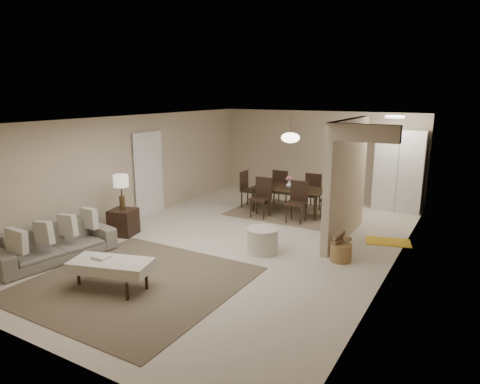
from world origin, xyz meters
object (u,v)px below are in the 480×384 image
Objects in this scene: sofa at (54,244)px; round_pouf at (262,241)px; ottoman_bench at (111,266)px; dining_table at (289,200)px; pantry_cabinet at (400,171)px; wicker_basket at (341,252)px; side_table at (123,222)px.

sofa is 3.48× the size of round_pouf.
ottoman_bench is 2.24× the size of round_pouf.
ottoman_bench is 5.43m from dining_table.
ottoman_bench is at bearing -99.42° from dining_table.
pantry_cabinet is 5.39× the size of wicker_basket.
side_table is at bearing -127.56° from dining_table.
dining_table is (2.39, 3.39, 0.04)m from side_table.
side_table is at bearing 114.21° from ottoman_bench.
dining_table is at bearing -15.71° from sofa.
pantry_cabinet is 6.97m from side_table.
pantry_cabinet reaches higher than wicker_basket.
sofa is 5.49× the size of wicker_basket.
round_pouf is (1.37, 2.54, -0.12)m from ottoman_bench.
round_pouf is at bearing 9.98° from side_table.
side_table is 1.44× the size of wicker_basket.
sofa is 5.64m from dining_table.
sofa reaches higher than wicker_basket.
dining_table is (-0.70, 2.85, 0.08)m from round_pouf.
ottoman_bench is 3.53× the size of wicker_basket.
side_table reaches higher than round_pouf.
round_pouf is at bearing -110.24° from pantry_cabinet.
ottoman_bench is 2.64m from side_table.
wicker_basket is 0.21× the size of dining_table.
round_pouf is 1.58× the size of wicker_basket.
pantry_cabinet is at bearing 86.96° from wicker_basket.
sofa is 1.17× the size of dining_table.
round_pouf reaches higher than ottoman_bench.
ottoman_bench is (-3.02, -7.03, -0.69)m from pantry_cabinet.
sofa reaches higher than side_table.
sofa is (-4.80, -6.73, -0.74)m from pantry_cabinet.
round_pouf is (-1.66, -4.49, -0.81)m from pantry_cabinet.
pantry_cabinet is at bearing -25.55° from sofa.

